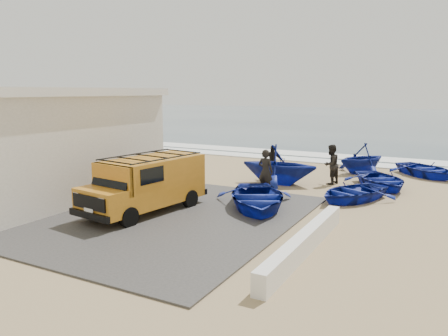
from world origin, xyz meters
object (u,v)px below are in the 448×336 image
at_px(building, 18,141).
at_px(boat_mid_left, 279,164).
at_px(boat_far_left, 362,158).
at_px(fisherman_middle, 331,164).
at_px(boat_mid_right, 381,180).
at_px(fisherman_back, 272,161).
at_px(parapet, 305,242).
at_px(van, 147,182).
at_px(boat_near_left, 256,198).
at_px(boat_near_right, 352,192).
at_px(boat_far_right, 426,169).
at_px(fisherman_front, 266,171).

xyz_separation_m(building, boat_mid_left, (8.75, 6.77, -1.26)).
height_order(boat_far_left, fisherman_middle, fisherman_middle).
distance_m(boat_mid_right, fisherman_back, 5.09).
bearing_deg(parapet, boat_mid_left, 115.76).
distance_m(van, fisherman_back, 7.97).
relative_size(parapet, boat_mid_right, 1.73).
height_order(van, fisherman_middle, van).
relative_size(boat_near_left, boat_near_right, 1.21).
distance_m(van, boat_mid_left, 6.99).
relative_size(boat_mid_right, boat_far_right, 0.99).
bearing_deg(building, boat_far_right, 39.15).
bearing_deg(fisherman_back, boat_far_right, -8.54).
distance_m(boat_far_right, fisherman_back, 7.67).
height_order(boat_mid_left, boat_far_left, boat_mid_left).
relative_size(boat_mid_left, boat_far_right, 0.97).
bearing_deg(fisherman_back, fisherman_middle, -41.30).
xyz_separation_m(building, parapet, (12.50, -1.00, -1.89)).
xyz_separation_m(parapet, boat_far_right, (2.05, 12.84, 0.09)).
bearing_deg(building, fisherman_front, 28.33).
xyz_separation_m(boat_far_right, fisherman_back, (-6.62, -3.84, 0.44)).
distance_m(boat_near_right, fisherman_middle, 3.14).
bearing_deg(boat_mid_right, boat_near_left, -153.81).
height_order(boat_mid_left, fisherman_back, boat_mid_left).
bearing_deg(boat_mid_left, van, 156.94).
height_order(boat_near_left, fisherman_back, fisherman_back).
height_order(boat_near_right, boat_far_right, boat_far_right).
distance_m(van, fisherman_middle, 8.86).
relative_size(boat_far_left, fisherman_front, 1.62).
bearing_deg(fisherman_middle, fisherman_back, -73.74).
distance_m(van, boat_near_left, 3.91).
bearing_deg(boat_far_left, parapet, -54.36).
bearing_deg(boat_far_left, boat_far_right, 40.99).
bearing_deg(boat_near_right, fisherman_back, 173.06).
bearing_deg(boat_near_left, boat_far_right, 34.49).
xyz_separation_m(boat_mid_left, boat_mid_right, (4.24, 1.34, -0.54)).
bearing_deg(boat_near_left, boat_mid_right, 31.57).
bearing_deg(building, boat_mid_right, 31.96).
xyz_separation_m(boat_mid_right, fisherman_middle, (-2.16, -0.24, 0.54)).
bearing_deg(boat_near_right, van, -114.76).
bearing_deg(fisherman_middle, boat_near_left, 6.49).
distance_m(boat_mid_left, boat_mid_right, 4.48).
height_order(building, boat_near_left, building).
xyz_separation_m(boat_far_right, fisherman_front, (-5.62, -7.03, 0.55)).
height_order(boat_far_right, fisherman_front, fisherman_front).
distance_m(boat_mid_right, boat_far_right, 4.05).
bearing_deg(boat_far_right, fisherman_back, 165.84).
bearing_deg(fisherman_front, boat_far_right, -122.19).
bearing_deg(boat_mid_right, van, -163.13).
bearing_deg(boat_far_right, boat_near_left, -161.69).
distance_m(parapet, boat_near_right, 6.20).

